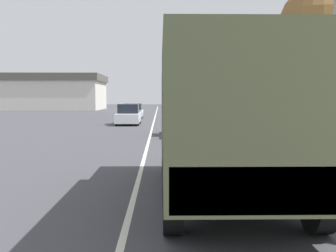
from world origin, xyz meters
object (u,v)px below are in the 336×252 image
at_px(car_nearest_ahead, 187,122).
at_px(lamp_post, 327,25).
at_px(car_second_ahead, 129,115).
at_px(car_third_ahead, 133,112).
at_px(military_truck, 224,115).

distance_m(car_nearest_ahead, lamp_post, 13.61).
xyz_separation_m(car_second_ahead, car_third_ahead, (-0.26, 9.38, -0.04)).
distance_m(military_truck, car_nearest_ahead, 14.51).
xyz_separation_m(military_truck, car_nearest_ahead, (0.15, 14.48, -1.00)).
bearing_deg(car_third_ahead, lamp_post, -78.15).
bearing_deg(car_third_ahead, car_second_ahead, -88.43).
bearing_deg(car_nearest_ahead, military_truck, -90.60).
bearing_deg(car_second_ahead, car_third_ahead, 91.57).
height_order(military_truck, lamp_post, lamp_post).
bearing_deg(military_truck, car_third_ahead, 96.89).
relative_size(car_third_ahead, lamp_post, 0.74).
bearing_deg(car_third_ahead, military_truck, -83.11).
relative_size(military_truck, car_third_ahead, 1.64).
relative_size(car_nearest_ahead, car_third_ahead, 1.02).
relative_size(military_truck, car_nearest_ahead, 1.61).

